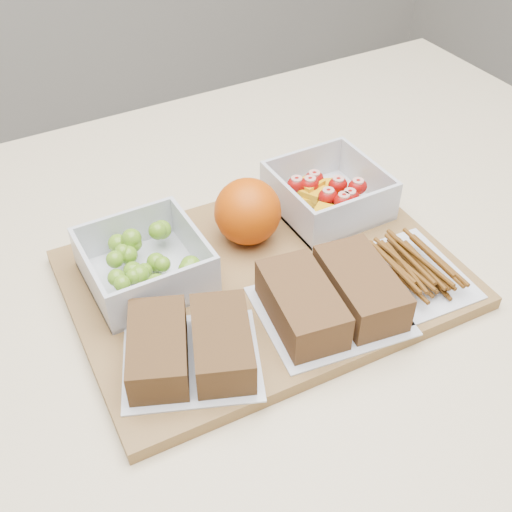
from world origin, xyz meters
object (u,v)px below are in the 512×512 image
object	(u,v)px
fruit_container	(328,195)
orange	(248,211)
cutting_board	(265,279)
grape_container	(145,262)
sandwich_bag_left	(190,346)
sandwich_bag_center	(331,296)
pretzel_bag	(412,266)

from	to	relation	value
fruit_container	orange	distance (m)	0.12
cutting_board	fruit_container	world-z (taller)	fruit_container
cutting_board	grape_container	distance (m)	0.13
sandwich_bag_left	sandwich_bag_center	world-z (taller)	sandwich_bag_center
grape_container	sandwich_bag_center	world-z (taller)	grape_container
cutting_board	pretzel_bag	world-z (taller)	pretzel_bag
cutting_board	orange	xyz separation A→B (m)	(0.01, 0.07, 0.05)
cutting_board	pretzel_bag	size ratio (longest dim) A/B	3.04
orange	sandwich_bag_left	bearing A→B (deg)	-134.88
orange	pretzel_bag	size ratio (longest dim) A/B	0.57
fruit_container	sandwich_bag_center	distance (m)	0.18
cutting_board	sandwich_bag_left	size ratio (longest dim) A/B	2.53
sandwich_bag_left	grape_container	bearing A→B (deg)	87.32
orange	pretzel_bag	xyz separation A→B (m)	(0.13, -0.15, -0.02)
grape_container	sandwich_bag_left	bearing A→B (deg)	-92.68
cutting_board	sandwich_bag_center	world-z (taller)	sandwich_bag_center
fruit_container	orange	bearing A→B (deg)	-177.97
cutting_board	sandwich_bag_center	xyz separation A→B (m)	(0.03, -0.08, 0.03)
sandwich_bag_center	pretzel_bag	xyz separation A→B (m)	(0.11, 0.00, -0.01)
orange	sandwich_bag_left	distance (m)	0.20
grape_container	fruit_container	distance (m)	0.25
orange	sandwich_bag_center	xyz separation A→B (m)	(0.02, -0.15, -0.02)
pretzel_bag	sandwich_bag_left	bearing A→B (deg)	178.20
sandwich_bag_left	pretzel_bag	xyz separation A→B (m)	(0.26, -0.01, -0.01)
pretzel_bag	fruit_container	bearing A→B (deg)	94.45
sandwich_bag_center	sandwich_bag_left	bearing A→B (deg)	176.00
fruit_container	sandwich_bag_left	world-z (taller)	fruit_container
cutting_board	sandwich_bag_left	xyz separation A→B (m)	(-0.12, -0.07, 0.03)
cutting_board	grape_container	world-z (taller)	grape_container
sandwich_bag_center	pretzel_bag	bearing A→B (deg)	1.31
pretzel_bag	cutting_board	bearing A→B (deg)	149.97
sandwich_bag_left	pretzel_bag	bearing A→B (deg)	-1.80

